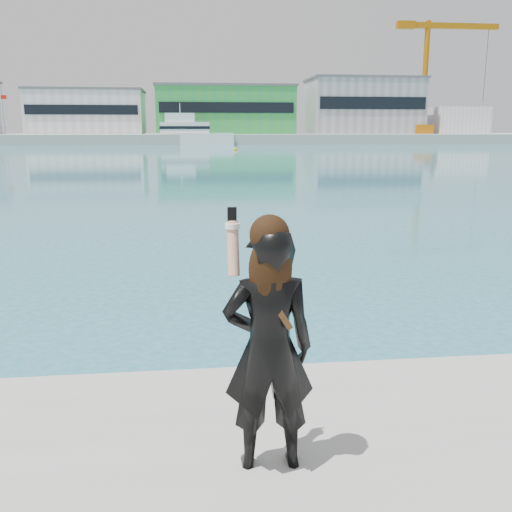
{
  "coord_description": "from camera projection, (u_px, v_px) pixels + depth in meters",
  "views": [
    {
      "loc": [
        -0.54,
        -4.09,
        3.03
      ],
      "look_at": [
        -0.05,
        0.07,
        2.1
      ],
      "focal_mm": 40.0,
      "sensor_mm": 36.0,
      "label": 1
    }
  ],
  "objects": [
    {
      "name": "flagpole_right",
      "position": [
        292.0,
        113.0,
        123.08
      ],
      "size": [
        1.28,
        0.16,
        8.0
      ],
      "color": "silver",
      "rests_on": "far_quay"
    },
    {
      "name": "woman",
      "position": [
        269.0,
        342.0,
        3.7
      ],
      "size": [
        0.61,
        0.4,
        1.74
      ],
      "rotation": [
        0.0,
        0.0,
        3.13
      ],
      "color": "black",
      "rests_on": "near_quay"
    },
    {
      "name": "far_quay",
      "position": [
        190.0,
        138.0,
        130.47
      ],
      "size": [
        320.0,
        40.0,
        2.0
      ],
      "primitive_type": "cube",
      "color": "#9E9E99",
      "rests_on": "ground"
    },
    {
      "name": "flagpole_left",
      "position": [
        2.0,
        112.0,
        116.19
      ],
      "size": [
        1.28,
        0.16,
        8.0
      ],
      "color": "silver",
      "rests_on": "far_quay"
    },
    {
      "name": "ancillary_shed",
      "position": [
        456.0,
        121.0,
        132.85
      ],
      "size": [
        12.0,
        10.0,
        6.0
      ],
      "primitive_type": "cube",
      "color": "silver",
      "rests_on": "far_quay"
    },
    {
      "name": "warehouse_grey_right",
      "position": [
        363.0,
        106.0,
        131.53
      ],
      "size": [
        25.5,
        15.35,
        12.5
      ],
      "color": "gray",
      "rests_on": "far_quay"
    },
    {
      "name": "warehouse_white",
      "position": [
        88.0,
        112.0,
        124.74
      ],
      "size": [
        24.48,
        15.35,
        9.5
      ],
      "color": "silver",
      "rests_on": "far_quay"
    },
    {
      "name": "ground",
      "position": [
        262.0,
        506.0,
        4.69
      ],
      "size": [
        500.0,
        500.0,
        0.0
      ],
      "primitive_type": "plane",
      "color": "#1A6E7B",
      "rests_on": "ground"
    },
    {
      "name": "motor_yacht",
      "position": [
        188.0,
        133.0,
        113.0
      ],
      "size": [
        17.42,
        5.74,
        8.01
      ],
      "rotation": [
        0.0,
        0.0,
        -0.06
      ],
      "color": "white",
      "rests_on": "ground"
    },
    {
      "name": "warehouse_green",
      "position": [
        225.0,
        110.0,
        128.07
      ],
      "size": [
        30.6,
        16.36,
        10.5
      ],
      "color": "green",
      "rests_on": "far_quay"
    },
    {
      "name": "buoy_near",
      "position": [
        236.0,
        150.0,
        83.75
      ],
      "size": [
        0.5,
        0.5,
        0.5
      ],
      "primitive_type": "sphere",
      "color": "yellow",
      "rests_on": "ground"
    },
    {
      "name": "dock_crane",
      "position": [
        430.0,
        73.0,
        125.77
      ],
      "size": [
        23.0,
        4.0,
        24.0
      ],
      "color": "#C66C0B",
      "rests_on": "far_quay"
    }
  ]
}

